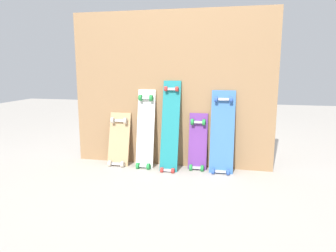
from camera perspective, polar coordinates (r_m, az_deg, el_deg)
name	(u,v)px	position (r m, az deg, el deg)	size (l,w,h in m)	color
ground_plane	(169,166)	(3.35, 0.26, -7.33)	(12.00, 12.00, 0.00)	#B2AAA0
plywood_wall_panel	(171,90)	(3.26, 0.54, 6.50)	(2.10, 0.04, 1.59)	#99724C
skateboard_natural	(119,142)	(3.39, -8.93, -2.93)	(0.23, 0.22, 0.62)	tan
skateboard_white	(145,132)	(3.27, -4.13, -1.08)	(0.18, 0.23, 0.87)	silver
skateboard_teal	(170,130)	(3.17, 0.39, -0.65)	(0.18, 0.28, 0.97)	#197A7F
skateboard_purple	(198,145)	(3.21, 5.42, -3.41)	(0.19, 0.16, 0.64)	#6B338C
skateboard_blue	(222,135)	(3.14, 9.82, -1.69)	(0.23, 0.22, 0.88)	#386BAD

